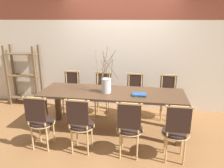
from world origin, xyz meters
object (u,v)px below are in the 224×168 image
(dining_table, at_px, (112,98))
(chair_near_center, at_px, (129,127))
(shelving_rack, at_px, (24,75))
(chair_far_center, at_px, (134,94))
(vase_centerpiece, at_px, (106,85))
(book_stack, at_px, (139,95))

(dining_table, height_order, chair_near_center, chair_near_center)
(shelving_rack, bearing_deg, chair_far_center, -6.33)
(dining_table, distance_m, vase_centerpiece, 0.27)
(book_stack, height_order, shelving_rack, shelving_rack)
(chair_far_center, xyz_separation_m, book_stack, (0.13, -0.85, 0.29))
(chair_near_center, height_order, chair_far_center, same)
(chair_near_center, xyz_separation_m, shelving_rack, (-2.70, 1.78, 0.21))
(chair_far_center, bearing_deg, vase_centerpiece, 59.49)
(chair_near_center, distance_m, vase_centerpiece, 0.95)
(chair_far_center, distance_m, shelving_rack, 2.71)
(dining_table, distance_m, book_stack, 0.52)
(chair_near_center, bearing_deg, book_stack, 80.40)
(vase_centerpiece, bearing_deg, dining_table, 19.47)
(book_stack, bearing_deg, dining_table, 167.50)
(chair_near_center, bearing_deg, chair_far_center, 90.90)
(chair_near_center, relative_size, shelving_rack, 0.64)
(vase_centerpiece, xyz_separation_m, book_stack, (0.59, -0.07, -0.12))
(chair_far_center, bearing_deg, shelving_rack, -6.33)
(dining_table, relative_size, vase_centerpiece, 3.19)
(shelving_rack, bearing_deg, vase_centerpiece, -25.79)
(chair_near_center, distance_m, shelving_rack, 3.25)
(book_stack, distance_m, shelving_rack, 3.04)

